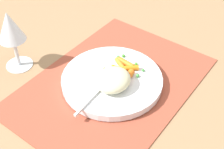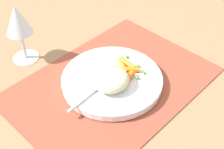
{
  "view_description": "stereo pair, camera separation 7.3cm",
  "coord_description": "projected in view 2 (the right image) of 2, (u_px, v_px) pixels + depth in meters",
  "views": [
    {
      "loc": [
        -0.46,
        -0.35,
        0.56
      ],
      "look_at": [
        0.0,
        0.0,
        0.03
      ],
      "focal_mm": 50.18,
      "sensor_mm": 36.0,
      "label": 1
    },
    {
      "loc": [
        -0.42,
        -0.4,
        0.56
      ],
      "look_at": [
        0.0,
        0.0,
        0.03
      ],
      "focal_mm": 50.18,
      "sensor_mm": 36.0,
      "label": 2
    }
  ],
  "objects": [
    {
      "name": "ground_plane",
      "position": [
        112.0,
        84.0,
        0.81
      ],
      "size": [
        2.4,
        2.4,
        0.0
      ],
      "primitive_type": "plane",
      "color": "#997551"
    },
    {
      "name": "fork",
      "position": [
        103.0,
        84.0,
        0.77
      ],
      "size": [
        0.2,
        0.02,
        0.01
      ],
      "color": "silver",
      "rests_on": "plate"
    },
    {
      "name": "carrot_portion",
      "position": [
        125.0,
        70.0,
        0.8
      ],
      "size": [
        0.08,
        0.08,
        0.02
      ],
      "color": "orange",
      "rests_on": "plate"
    },
    {
      "name": "rice_mound",
      "position": [
        111.0,
        80.0,
        0.76
      ],
      "size": [
        0.09,
        0.08,
        0.04
      ],
      "primitive_type": "ellipsoid",
      "color": "beige",
      "rests_on": "plate"
    },
    {
      "name": "wine_glass",
      "position": [
        18.0,
        22.0,
        0.81
      ],
      "size": [
        0.07,
        0.07,
        0.17
      ],
      "color": "silver",
      "rests_on": "ground_plane"
    },
    {
      "name": "pea_scatter",
      "position": [
        124.0,
        68.0,
        0.81
      ],
      "size": [
        0.09,
        0.09,
        0.01
      ],
      "color": "green",
      "rests_on": "plate"
    },
    {
      "name": "placemat",
      "position": [
        112.0,
        84.0,
        0.81
      ],
      "size": [
        0.51,
        0.36,
        0.01
      ],
      "primitive_type": "cube",
      "color": "#9E4733",
      "rests_on": "ground_plane"
    },
    {
      "name": "plate",
      "position": [
        112.0,
        80.0,
        0.8
      ],
      "size": [
        0.26,
        0.26,
        0.02
      ],
      "primitive_type": "cylinder",
      "color": "white",
      "rests_on": "placemat"
    }
  ]
}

